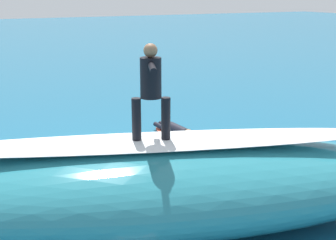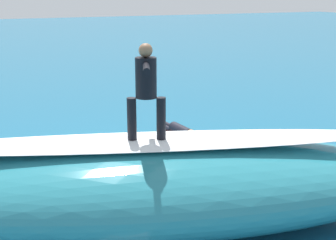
# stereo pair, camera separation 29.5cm
# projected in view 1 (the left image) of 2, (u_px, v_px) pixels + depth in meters

# --- Properties ---
(ground_plane) EXTENTS (120.00, 120.00, 0.00)m
(ground_plane) POSITION_uv_depth(u_px,v_px,m) (133.00, 170.00, 10.06)
(ground_plane) COLOR #196084
(wave_crest) EXTENTS (9.82, 5.76, 1.42)m
(wave_crest) POSITION_uv_depth(u_px,v_px,m) (149.00, 186.00, 7.51)
(wave_crest) COLOR teal
(wave_crest) RESTS_ON ground_plane
(wave_foam_lip) EXTENTS (7.88, 3.50, 0.08)m
(wave_foam_lip) POSITION_uv_depth(u_px,v_px,m) (148.00, 142.00, 7.31)
(wave_foam_lip) COLOR white
(wave_foam_lip) RESTS_ON wave_crest
(surfboard_riding) EXTENTS (2.22, 1.27, 0.07)m
(surfboard_riding) POSITION_uv_depth(u_px,v_px,m) (151.00, 142.00, 7.32)
(surfboard_riding) COLOR yellow
(surfboard_riding) RESTS_ON wave_crest
(surfer_riding) EXTENTS (0.61, 1.38, 1.53)m
(surfer_riding) POSITION_uv_depth(u_px,v_px,m) (151.00, 85.00, 7.07)
(surfer_riding) COLOR black
(surfer_riding) RESTS_ON surfboard_riding
(surfboard_paddling) EXTENTS (0.70, 2.23, 0.10)m
(surfboard_paddling) POSITION_uv_depth(u_px,v_px,m) (178.00, 137.00, 12.17)
(surfboard_paddling) COLOR #E0563D
(surfboard_paddling) RESTS_ON ground_plane
(surfer_paddling) EXTENTS (0.40, 1.66, 0.30)m
(surfer_paddling) POSITION_uv_depth(u_px,v_px,m) (175.00, 130.00, 12.23)
(surfer_paddling) COLOR black
(surfer_paddling) RESTS_ON surfboard_paddling
(foam_patch_mid) EXTENTS (0.58, 0.65, 0.08)m
(foam_patch_mid) POSITION_uv_depth(u_px,v_px,m) (231.00, 182.00, 9.33)
(foam_patch_mid) COLOR white
(foam_patch_mid) RESTS_ON ground_plane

